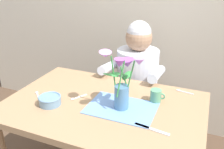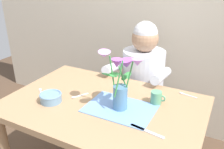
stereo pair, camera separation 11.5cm
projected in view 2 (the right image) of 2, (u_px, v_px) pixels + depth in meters
The scene contains 10 objects.
dining_table at pixel (103, 116), 1.51m from camera, with size 1.20×0.80×0.74m.
seated_person at pixel (142, 89), 2.03m from camera, with size 0.45×0.47×1.14m.
striped_placemat at pixel (120, 108), 1.41m from camera, with size 0.40×0.28×0.01m, color #6B93D1.
flower_vase at pixel (121, 82), 1.34m from camera, with size 0.28×0.22×0.35m.
ceramic_bowl at pixel (51, 97), 1.48m from camera, with size 0.14×0.14×0.06m.
dinner_knife at pixel (147, 131), 1.21m from camera, with size 0.19×0.02×0.01m, color silver.
ceramic_mug at pixel (156, 98), 1.45m from camera, with size 0.09×0.07×0.08m.
spoon_0 at pixel (185, 94), 1.57m from camera, with size 0.12×0.04×0.01m.
spoon_1 at pixel (77, 96), 1.55m from camera, with size 0.07×0.11×0.01m.
spoon_2 at pixel (41, 91), 1.61m from camera, with size 0.10×0.09×0.01m.
Camera 2 is at (0.64, -1.11, 1.50)m, focal length 38.55 mm.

